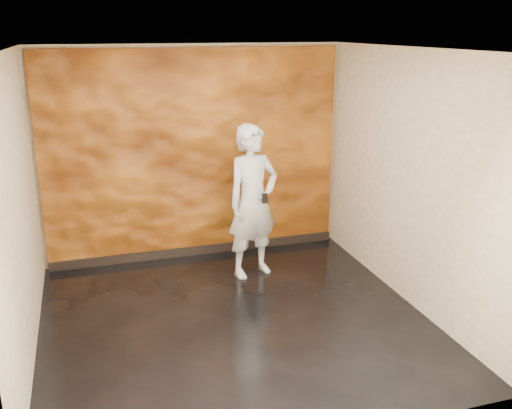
% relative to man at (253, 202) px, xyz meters
% --- Properties ---
extents(room, '(4.02, 4.02, 2.81)m').
position_rel_man_xyz_m(room, '(-0.54, -1.10, 0.45)').
color(room, black).
rests_on(room, ground).
extents(feature_wall, '(3.90, 0.06, 2.75)m').
position_rel_man_xyz_m(feature_wall, '(-0.54, 0.86, 0.43)').
color(feature_wall, orange).
rests_on(feature_wall, ground).
extents(baseboard, '(3.90, 0.04, 0.12)m').
position_rel_man_xyz_m(baseboard, '(-0.54, 0.82, -0.89)').
color(baseboard, black).
rests_on(baseboard, ground).
extents(man, '(0.80, 0.64, 1.90)m').
position_rel_man_xyz_m(man, '(0.00, 0.00, 0.00)').
color(man, '#959BA2').
rests_on(man, ground).
extents(phone, '(0.07, 0.03, 0.13)m').
position_rel_man_xyz_m(phone, '(0.06, -0.28, 0.12)').
color(phone, black).
rests_on(phone, man).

